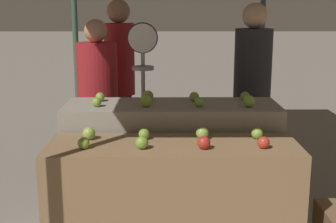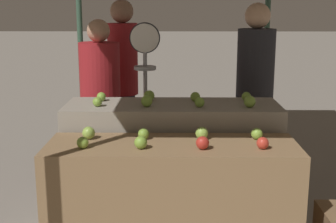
{
  "view_description": "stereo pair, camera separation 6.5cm",
  "coord_description": "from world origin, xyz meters",
  "px_view_note": "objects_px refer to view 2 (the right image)",
  "views": [
    {
      "loc": [
        -0.06,
        -2.93,
        1.75
      ],
      "look_at": [
        -0.03,
        0.3,
        1.02
      ],
      "focal_mm": 50.0,
      "sensor_mm": 36.0,
      "label": 1
    },
    {
      "loc": [
        0.01,
        -2.93,
        1.75
      ],
      "look_at": [
        -0.03,
        0.3,
        1.02
      ],
      "focal_mm": 50.0,
      "sensor_mm": 36.0,
      "label": 2
    }
  ],
  "objects_px": {
    "person_customer_right": "(255,84)",
    "person_vendor_at_scale": "(100,94)",
    "produce_scale": "(145,72)",
    "person_customer_left": "(123,72)"
  },
  "relations": [
    {
      "from": "person_vendor_at_scale",
      "to": "person_customer_left",
      "type": "height_order",
      "value": "person_customer_left"
    },
    {
      "from": "person_customer_right",
      "to": "person_vendor_at_scale",
      "type": "bearing_deg",
      "value": -1.79
    },
    {
      "from": "produce_scale",
      "to": "person_vendor_at_scale",
      "type": "relative_size",
      "value": 0.99
    },
    {
      "from": "produce_scale",
      "to": "person_customer_left",
      "type": "distance_m",
      "value": 0.71
    },
    {
      "from": "produce_scale",
      "to": "person_customer_left",
      "type": "relative_size",
      "value": 0.89
    },
    {
      "from": "person_vendor_at_scale",
      "to": "person_customer_right",
      "type": "xyz_separation_m",
      "value": [
        1.46,
        -0.04,
        0.1
      ]
    },
    {
      "from": "produce_scale",
      "to": "person_vendor_at_scale",
      "type": "bearing_deg",
      "value": 157.19
    },
    {
      "from": "person_customer_right",
      "to": "person_customer_left",
      "type": "bearing_deg",
      "value": -21.63
    },
    {
      "from": "produce_scale",
      "to": "person_customer_right",
      "type": "xyz_separation_m",
      "value": [
        1.02,
        0.14,
        -0.13
      ]
    },
    {
      "from": "person_customer_left",
      "to": "person_customer_right",
      "type": "height_order",
      "value": "person_customer_left"
    }
  ]
}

